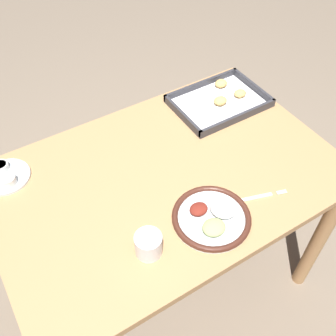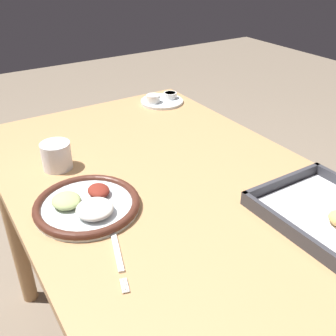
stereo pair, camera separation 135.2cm
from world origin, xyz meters
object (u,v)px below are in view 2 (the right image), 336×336
(saucer_plate, at_px, (161,100))
(fork, at_px, (117,251))
(drinking_cup, at_px, (57,156))
(dinner_plate, at_px, (87,205))

(saucer_plate, bearing_deg, fork, -37.59)
(saucer_plate, bearing_deg, drinking_cup, -61.38)
(drinking_cup, bearing_deg, dinner_plate, -1.42)
(fork, xyz_separation_m, drinking_cup, (-0.40, 0.01, 0.04))
(fork, relative_size, saucer_plate, 1.21)
(fork, bearing_deg, dinner_plate, -164.51)
(dinner_plate, distance_m, fork, 0.17)
(saucer_plate, distance_m, drinking_cup, 0.58)
(dinner_plate, xyz_separation_m, saucer_plate, (-0.50, 0.51, -0.00))
(dinner_plate, bearing_deg, drinking_cup, 178.58)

